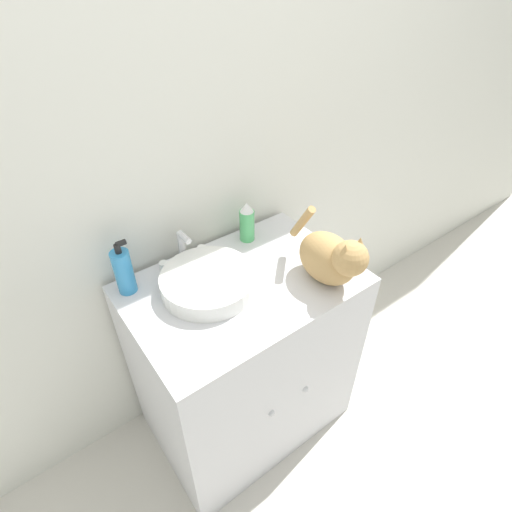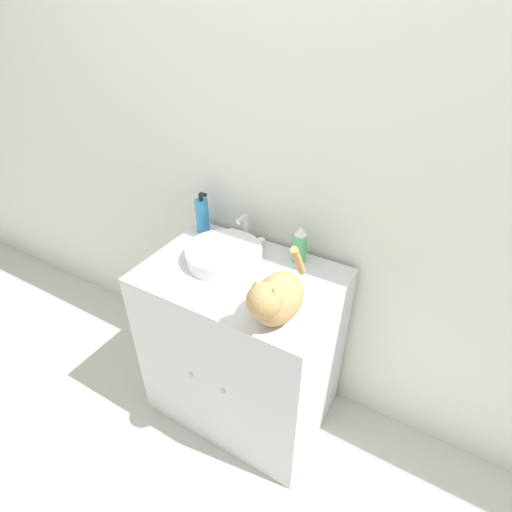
% 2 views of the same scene
% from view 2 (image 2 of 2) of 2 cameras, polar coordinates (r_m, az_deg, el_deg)
% --- Properties ---
extents(ground_plane, '(8.00, 8.00, 0.00)m').
position_cam_2_polar(ground_plane, '(2.04, -6.05, -25.25)').
color(ground_plane, beige).
extents(wall_back, '(6.00, 0.05, 2.50)m').
position_cam_2_polar(wall_back, '(1.61, 3.54, 15.93)').
color(wall_back, silver).
rests_on(wall_back, ground_plane).
extents(vanity_cabinet, '(0.78, 0.55, 0.81)m').
position_cam_2_polar(vanity_cabinet, '(1.84, -1.94, -12.73)').
color(vanity_cabinet, silver).
rests_on(vanity_cabinet, ground_plane).
extents(sink_basin, '(0.31, 0.31, 0.06)m').
position_cam_2_polar(sink_basin, '(1.63, -4.58, 0.24)').
color(sink_basin, white).
rests_on(sink_basin, vanity_cabinet).
extents(faucet, '(0.18, 0.08, 0.14)m').
position_cam_2_polar(faucet, '(1.74, -1.55, 3.60)').
color(faucet, silver).
rests_on(faucet, vanity_cabinet).
extents(cat, '(0.16, 0.34, 0.23)m').
position_cam_2_polar(cat, '(1.31, 2.89, -5.97)').
color(cat, tan).
rests_on(cat, vanity_cabinet).
extents(soap_bottle, '(0.06, 0.06, 0.20)m').
position_cam_2_polar(soap_bottle, '(1.82, -7.67, 5.83)').
color(soap_bottle, '#338CCC').
rests_on(soap_bottle, vanity_cabinet).
extents(spray_bottle, '(0.06, 0.06, 0.16)m').
position_cam_2_polar(spray_bottle, '(1.61, 6.27, 1.59)').
color(spray_bottle, '#4CB266').
rests_on(spray_bottle, vanity_cabinet).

